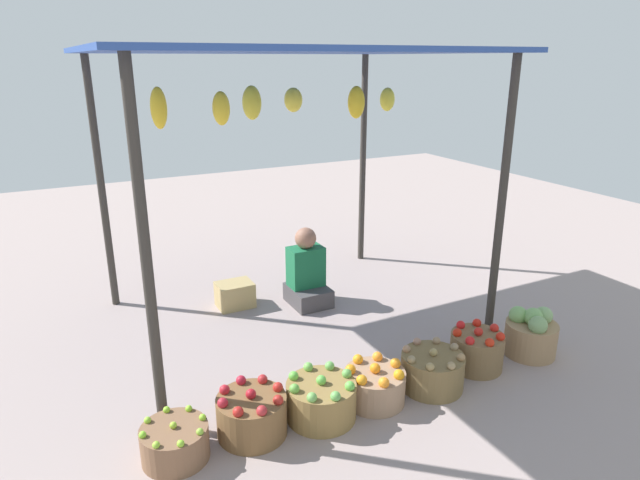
{
  "coord_description": "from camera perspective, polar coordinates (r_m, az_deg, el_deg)",
  "views": [
    {
      "loc": [
        -1.92,
        -4.31,
        2.34
      ],
      "look_at": [
        0.0,
        -0.59,
        0.95
      ],
      "focal_mm": 30.87,
      "sensor_mm": 36.0,
      "label": 1
    }
  ],
  "objects": [
    {
      "name": "basket_red_apples",
      "position": [
        3.77,
        -7.08,
        -17.52
      ],
      "size": [
        0.46,
        0.46,
        0.33
      ],
      "color": "brown",
      "rests_on": "ground"
    },
    {
      "name": "market_stall_structure",
      "position": [
        4.73,
        -3.52,
        16.87
      ],
      "size": [
        3.16,
        2.49,
        2.42
      ],
      "color": "#38332D",
      "rests_on": "ground"
    },
    {
      "name": "vendor_person",
      "position": [
        5.45,
        -1.38,
        -3.63
      ],
      "size": [
        0.36,
        0.44,
        0.78
      ],
      "color": "#454143",
      "rests_on": "ground"
    },
    {
      "name": "basket_cabbages",
      "position": [
        4.91,
        21.03,
        -9.09
      ],
      "size": [
        0.42,
        0.42,
        0.41
      ],
      "color": "#9F7C56",
      "rests_on": "ground"
    },
    {
      "name": "basket_limes",
      "position": [
        3.68,
        -14.81,
        -19.62
      ],
      "size": [
        0.41,
        0.41,
        0.26
      ],
      "color": "brown",
      "rests_on": "ground"
    },
    {
      "name": "wooden_crate_near_vendor",
      "position": [
        5.51,
        -8.81,
        -5.61
      ],
      "size": [
        0.35,
        0.27,
        0.25
      ],
      "primitive_type": "cube",
      "color": "tan",
      "rests_on": "ground"
    },
    {
      "name": "ground_plane",
      "position": [
        5.27,
        -2.99,
        -8.02
      ],
      "size": [
        14.0,
        14.0,
        0.0
      ],
      "primitive_type": "plane",
      "color": "gray"
    },
    {
      "name": "basket_oranges",
      "position": [
        4.06,
        5.67,
        -14.74
      ],
      "size": [
        0.44,
        0.44,
        0.3
      ],
      "color": "#9D795C",
      "rests_on": "ground"
    },
    {
      "name": "basket_green_apples",
      "position": [
        3.88,
        0.13,
        -16.21
      ],
      "size": [
        0.48,
        0.48,
        0.32
      ],
      "color": "olive",
      "rests_on": "ground"
    },
    {
      "name": "basket_red_tomatoes",
      "position": [
        4.59,
        15.92,
        -10.9
      ],
      "size": [
        0.42,
        0.42,
        0.35
      ],
      "color": "brown",
      "rests_on": "ground"
    },
    {
      "name": "basket_potatoes",
      "position": [
        4.27,
        11.55,
        -13.11
      ],
      "size": [
        0.47,
        0.47,
        0.32
      ],
      "color": "brown",
      "rests_on": "ground"
    }
  ]
}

